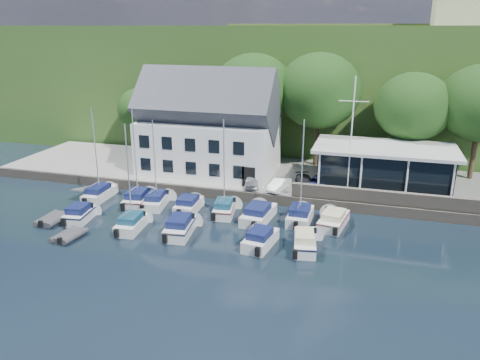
% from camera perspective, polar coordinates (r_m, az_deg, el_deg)
% --- Properties ---
extents(ground, '(180.00, 180.00, 0.00)m').
position_cam_1_polar(ground, '(34.71, -2.02, -9.14)').
color(ground, black).
rests_on(ground, ground).
extents(quay, '(60.00, 13.00, 1.00)m').
position_cam_1_polar(quay, '(50.18, 4.20, 0.28)').
color(quay, gray).
rests_on(quay, ground).
extents(quay_face, '(60.00, 0.30, 1.00)m').
position_cam_1_polar(quay_face, '(44.19, 2.42, -2.23)').
color(quay_face, '#675F53').
rests_on(quay_face, ground).
extents(hillside, '(160.00, 75.00, 16.00)m').
position_cam_1_polar(hillside, '(92.08, 10.34, 13.05)').
color(hillside, '#2D5620').
rests_on(hillside, ground).
extents(field_patch, '(50.00, 30.00, 0.30)m').
position_cam_1_polar(field_patch, '(99.23, 15.98, 17.75)').
color(field_patch, olive).
rests_on(field_patch, hillside).
extents(harbor_building, '(14.40, 8.20, 8.70)m').
position_cam_1_polar(harbor_building, '(49.84, -3.85, 5.94)').
color(harbor_building, white).
rests_on(harbor_building, quay).
extents(club_pavilion, '(13.20, 7.20, 4.10)m').
position_cam_1_polar(club_pavilion, '(47.05, 17.09, 1.52)').
color(club_pavilion, black).
rests_on(club_pavilion, quay).
extents(seawall, '(18.00, 0.50, 1.20)m').
position_cam_1_polar(seawall, '(43.15, 18.24, -2.13)').
color(seawall, '#675F53').
rests_on(seawall, quay).
extents(gangway, '(1.20, 6.00, 1.40)m').
position_cam_1_polar(gangway, '(49.05, -17.25, -1.57)').
color(gangway, silver).
rests_on(gangway, ground).
extents(car_silver, '(2.10, 3.57, 1.14)m').
position_cam_1_polar(car_silver, '(45.68, 1.41, -0.10)').
color(car_silver, '#A0A0A5').
rests_on(car_silver, quay).
extents(car_white, '(1.98, 3.51, 1.10)m').
position_cam_1_polar(car_white, '(44.87, 4.78, -0.53)').
color(car_white, white).
rests_on(car_white, quay).
extents(car_dgrey, '(2.74, 4.10, 1.10)m').
position_cam_1_polar(car_dgrey, '(45.72, 7.97, -0.28)').
color(car_dgrey, '#2D2D32').
rests_on(car_dgrey, quay).
extents(car_blue, '(2.31, 3.92, 1.26)m').
position_cam_1_polar(car_blue, '(45.52, 9.44, -0.33)').
color(car_blue, navy).
rests_on(car_blue, quay).
extents(flagpole, '(2.61, 0.20, 10.86)m').
position_cam_1_polar(flagpole, '(43.35, 13.39, 5.07)').
color(flagpole, white).
rests_on(flagpole, quay).
extents(tree_0, '(5.73, 5.73, 7.83)m').
position_cam_1_polar(tree_0, '(59.52, -11.94, 7.19)').
color(tree_0, black).
rests_on(tree_0, quay).
extents(tree_2, '(8.95, 8.95, 12.24)m').
position_cam_1_polar(tree_2, '(52.85, 1.63, 8.64)').
color(tree_2, black).
rests_on(tree_2, quay).
extents(tree_3, '(9.06, 9.06, 12.38)m').
position_cam_1_polar(tree_3, '(52.27, 9.49, 8.37)').
color(tree_3, black).
rests_on(tree_3, quay).
extents(tree_4, '(7.78, 7.78, 10.63)m').
position_cam_1_polar(tree_4, '(51.48, 20.12, 6.37)').
color(tree_4, black).
rests_on(tree_4, quay).
extents(tree_5, '(8.45, 8.45, 11.55)m').
position_cam_1_polar(tree_5, '(52.47, 27.05, 6.20)').
color(tree_5, black).
rests_on(tree_5, quay).
extents(boat_r1_0, '(2.08, 6.32, 8.55)m').
position_cam_1_polar(boat_r1_0, '(46.21, -17.15, 2.80)').
color(boat_r1_0, silver).
rests_on(boat_r1_0, ground).
extents(boat_r1_1, '(2.98, 6.13, 9.32)m').
position_cam_1_polar(boat_r1_1, '(43.49, -12.66, 2.75)').
color(boat_r1_1, silver).
rests_on(boat_r1_1, ground).
extents(boat_r1_2, '(2.71, 6.09, 8.40)m').
position_cam_1_polar(boat_r1_2, '(43.07, -10.35, 2.12)').
color(boat_r1_2, silver).
rests_on(boat_r1_2, ground).
extents(boat_r1_3, '(2.20, 5.35, 1.42)m').
position_cam_1_polar(boat_r1_3, '(42.54, -6.28, -2.86)').
color(boat_r1_3, silver).
rests_on(boat_r1_3, ground).
extents(boat_r1_4, '(2.65, 5.64, 8.54)m').
position_cam_1_polar(boat_r1_4, '(40.41, -1.95, 1.44)').
color(boat_r1_4, silver).
rests_on(boat_r1_4, ground).
extents(boat_r1_5, '(2.78, 6.67, 1.48)m').
position_cam_1_polar(boat_r1_5, '(40.29, 2.28, -3.94)').
color(boat_r1_5, silver).
rests_on(boat_r1_5, ground).
extents(boat_r1_6, '(2.05, 5.64, 9.28)m').
position_cam_1_polar(boat_r1_6, '(38.91, 7.57, 1.19)').
color(boat_r1_6, silver).
rests_on(boat_r1_6, ground).
extents(boat_r1_7, '(2.91, 6.13, 1.41)m').
position_cam_1_polar(boat_r1_7, '(39.90, 11.34, -4.59)').
color(boat_r1_7, silver).
rests_on(boat_r1_7, ground).
extents(boat_r2_0, '(2.58, 5.26, 1.45)m').
position_cam_1_polar(boat_r2_0, '(42.59, -18.92, -3.74)').
color(boat_r2_0, silver).
rests_on(boat_r2_0, ground).
extents(boat_r2_1, '(2.40, 5.82, 8.33)m').
position_cam_1_polar(boat_r2_1, '(38.42, -13.38, -0.13)').
color(boat_r2_1, silver).
rests_on(boat_r2_1, ground).
extents(boat_r2_2, '(2.75, 6.35, 1.53)m').
position_cam_1_polar(boat_r2_2, '(38.06, -7.27, -5.42)').
color(boat_r2_2, silver).
rests_on(boat_r2_2, ground).
extents(boat_r2_3, '(2.64, 5.57, 1.46)m').
position_cam_1_polar(boat_r2_3, '(35.74, 2.52, -6.99)').
color(boat_r2_3, silver).
rests_on(boat_r2_3, ground).
extents(boat_r2_4, '(2.64, 6.01, 1.43)m').
position_cam_1_polar(boat_r2_4, '(35.68, 7.92, -7.23)').
color(boat_r2_4, silver).
rests_on(boat_r2_4, ground).
extents(dinghy_0, '(1.91, 3.13, 0.72)m').
position_cam_1_polar(dinghy_0, '(43.13, -21.90, -4.33)').
color(dinghy_0, '#36363B').
rests_on(dinghy_0, ground).
extents(dinghy_1, '(1.99, 3.01, 0.66)m').
position_cam_1_polar(dinghy_1, '(39.46, -20.11, -6.27)').
color(dinghy_1, '#36363B').
rests_on(dinghy_1, ground).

